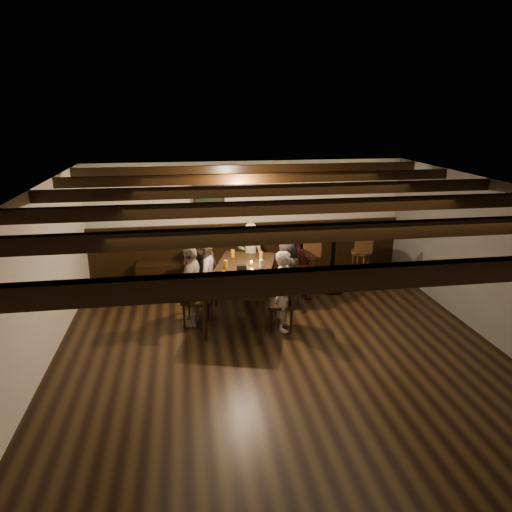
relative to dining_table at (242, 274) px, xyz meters
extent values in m
plane|color=black|center=(0.38, -1.51, -0.73)|extent=(7.00, 7.00, 0.00)
plane|color=black|center=(0.38, -1.51, 1.67)|extent=(7.00, 7.00, 0.00)
plane|color=silver|center=(0.38, 1.99, 0.47)|extent=(6.50, 0.00, 6.50)
plane|color=#4F4F4C|center=(3.63, -1.51, 0.47)|extent=(0.00, 7.00, 7.00)
plane|color=silver|center=(-2.87, -1.51, 0.47)|extent=(0.00, 7.00, 7.00)
cube|color=black|center=(0.38, 1.95, -0.18)|extent=(6.50, 0.08, 1.10)
cube|color=black|center=(-0.42, 1.69, -0.51)|extent=(3.00, 0.45, 0.45)
cube|color=black|center=(-0.42, 1.89, 1.02)|extent=(0.62, 0.12, 0.72)
cube|color=black|center=(-0.42, 1.82, 1.02)|extent=(0.50, 0.02, 0.58)
cube|color=black|center=(0.38, -4.41, 1.58)|extent=(6.50, 0.10, 0.16)
cube|color=black|center=(0.38, -3.25, 1.58)|extent=(6.50, 0.10, 0.16)
cube|color=black|center=(0.38, -2.09, 1.58)|extent=(6.50, 0.10, 0.16)
cube|color=black|center=(0.38, -0.93, 1.58)|extent=(6.50, 0.10, 0.16)
cube|color=black|center=(0.38, 0.23, 1.58)|extent=(6.50, 0.10, 0.16)
cube|color=black|center=(0.38, 1.39, 1.58)|extent=(6.50, 0.10, 0.16)
sphere|color=#FFE099|center=(-2.37, 1.37, 1.46)|extent=(0.07, 0.07, 0.07)
sphere|color=#FFE099|center=(-0.99, 1.37, 1.46)|extent=(0.07, 0.07, 0.07)
sphere|color=#FFE099|center=(0.38, 1.37, 1.46)|extent=(0.07, 0.07, 0.07)
sphere|color=#FFE099|center=(1.76, 1.37, 1.46)|extent=(0.07, 0.07, 0.07)
sphere|color=#FFE099|center=(3.13, 1.37, 1.46)|extent=(0.07, 0.07, 0.07)
cube|color=black|center=(0.00, 0.00, 0.03)|extent=(1.51, 2.31, 0.06)
cylinder|color=black|center=(-0.68, -0.85, -0.37)|extent=(0.06, 0.06, 0.74)
cylinder|color=black|center=(-0.12, 1.08, -0.37)|extent=(0.06, 0.06, 0.74)
cylinder|color=black|center=(0.12, -1.08, -0.37)|extent=(0.06, 0.06, 0.74)
cylinder|color=black|center=(0.68, 0.85, -0.37)|extent=(0.06, 0.06, 0.74)
cube|color=black|center=(-0.55, 0.63, -0.28)|extent=(0.54, 0.54, 0.05)
cube|color=black|center=(-0.74, 0.68, -0.02)|extent=(0.16, 0.43, 0.48)
cube|color=black|center=(-0.80, -0.24, -0.32)|extent=(0.49, 0.49, 0.05)
cube|color=black|center=(-0.97, -0.19, -0.08)|extent=(0.15, 0.39, 0.44)
cube|color=black|center=(0.80, 0.24, -0.29)|extent=(0.53, 0.53, 0.05)
cube|color=black|center=(0.98, 0.19, -0.03)|extent=(0.16, 0.42, 0.47)
cube|color=black|center=(0.55, -0.63, -0.31)|extent=(0.51, 0.51, 0.05)
cube|color=black|center=(0.73, -0.68, -0.06)|extent=(0.15, 0.40, 0.45)
imported|color=#29292C|center=(-0.62, 1.11, -0.15)|extent=(0.66, 0.52, 1.18)
imported|color=#A19B80|center=(0.29, 1.01, -0.04)|extent=(0.58, 0.46, 1.38)
imported|color=#551D1E|center=(1.11, 0.62, -0.08)|extent=(0.74, 0.65, 1.30)
imported|color=#AD9992|center=(-0.60, 0.64, -0.10)|extent=(0.67, 0.91, 1.26)
imported|color=gray|center=(-0.85, -0.23, -0.06)|extent=(0.54, 0.86, 1.36)
imported|color=#2A2A2D|center=(0.85, 0.23, -0.08)|extent=(0.58, 0.73, 1.31)
imported|color=#AA9B90|center=(0.60, -0.64, -0.08)|extent=(0.43, 0.55, 1.32)
cylinder|color=#BF7219|center=(-0.08, 0.75, 0.14)|extent=(0.07, 0.07, 0.14)
cylinder|color=#BF7219|center=(0.42, 0.56, 0.14)|extent=(0.07, 0.07, 0.14)
cylinder|color=#BF7219|center=(-0.26, 0.18, 0.14)|extent=(0.07, 0.07, 0.14)
cylinder|color=silver|center=(0.34, 0.11, 0.14)|extent=(0.07, 0.07, 0.14)
cylinder|color=#BF7219|center=(-0.34, -0.37, 0.14)|extent=(0.07, 0.07, 0.14)
cylinder|color=silver|center=(0.04, -0.58, 0.14)|extent=(0.07, 0.07, 0.14)
cylinder|color=#BF7219|center=(-0.17, -0.78, 0.14)|extent=(0.07, 0.07, 0.14)
cylinder|color=white|center=(-0.34, -0.63, 0.07)|extent=(0.24, 0.24, 0.01)
cylinder|color=white|center=(0.09, -0.34, 0.07)|extent=(0.24, 0.24, 0.01)
cube|color=black|center=(-0.01, -0.05, 0.13)|extent=(0.15, 0.10, 0.12)
cylinder|color=beige|center=(0.20, 0.26, 0.09)|extent=(0.05, 0.05, 0.05)
cylinder|color=black|center=(1.86, 0.81, -0.71)|extent=(0.48, 0.48, 0.04)
cylinder|color=black|center=(1.86, 0.81, -0.16)|extent=(0.08, 0.08, 1.10)
cylinder|color=black|center=(1.86, 0.81, 0.41)|extent=(0.66, 0.66, 0.05)
cylinder|color=#382311|center=(1.36, 0.61, 0.08)|extent=(0.37, 0.37, 0.05)
cube|color=#382311|center=(1.33, 0.43, 0.27)|extent=(0.33, 0.08, 0.35)
cylinder|color=#382311|center=(2.36, 0.66, 0.08)|extent=(0.37, 0.37, 0.05)
cube|color=#382311|center=(2.33, 0.49, 0.27)|extent=(0.33, 0.09, 0.35)
camera|label=1|loc=(-0.89, -7.15, 2.67)|focal=32.00mm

